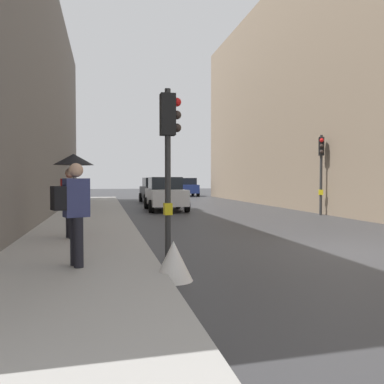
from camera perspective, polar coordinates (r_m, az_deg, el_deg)
ground_plane at (r=9.90m, az=21.69°, el=-7.90°), size 120.00×120.00×0.00m
sidewalk_kerb at (r=14.16m, az=-14.82°, el=-4.59°), size 3.06×40.00×0.16m
traffic_light_near_left at (r=8.10m, az=-3.34°, el=7.14°), size 0.43×0.25×3.48m
traffic_light_mid_street at (r=19.13m, az=18.09°, el=4.41°), size 0.35×0.45×3.68m
car_white_compact at (r=21.03m, az=-3.85°, el=-0.26°), size 2.08×4.23×1.76m
car_dark_suv at (r=28.02m, az=-5.24°, el=0.27°), size 2.11×4.25×1.76m
car_blue_van at (r=38.55m, az=-0.80°, el=0.71°), size 2.15×4.27×1.76m
pedestrian_with_umbrella at (r=10.52m, az=-16.81°, el=2.79°), size 1.00×1.00×2.14m
pedestrian_with_grey_backpack at (r=7.04m, az=-16.65°, el=-2.25°), size 0.66×0.47×1.77m
warning_sign_triangle at (r=6.55m, az=-2.69°, el=-9.87°), size 0.64×0.64×0.65m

